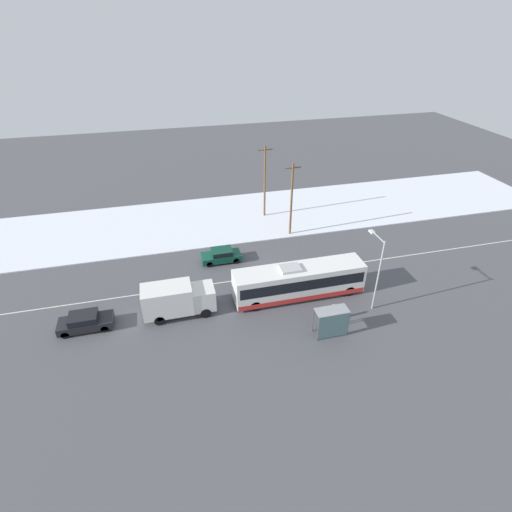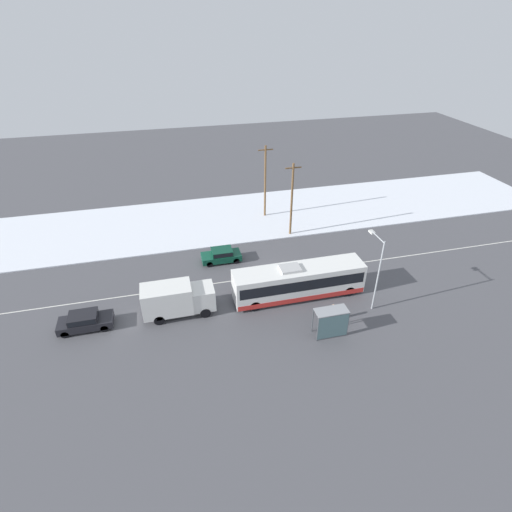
{
  "view_description": "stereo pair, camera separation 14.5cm",
  "coord_description": "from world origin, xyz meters",
  "px_view_note": "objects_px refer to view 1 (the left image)",
  "views": [
    {
      "loc": [
        -9.96,
        -31.06,
        22.44
      ],
      "look_at": [
        -1.66,
        1.69,
        1.4
      ],
      "focal_mm": 28.0,
      "sensor_mm": 36.0,
      "label": 1
    },
    {
      "loc": [
        -9.82,
        -31.1,
        22.44
      ],
      "look_at": [
        -1.66,
        1.69,
        1.4
      ],
      "focal_mm": 28.0,
      "sensor_mm": 36.0,
      "label": 2
    }
  ],
  "objects_px": {
    "city_bus": "(299,281)",
    "utility_pole_roadside": "(291,199)",
    "bus_shelter": "(333,320)",
    "streetlamp": "(377,264)",
    "box_truck": "(177,299)",
    "sedan_car": "(221,255)",
    "pedestrian_at_stop": "(333,311)",
    "utility_pole_snowlot": "(265,181)",
    "parked_car_near_truck": "(85,321)"
  },
  "relations": [
    {
      "from": "utility_pole_snowlot",
      "to": "pedestrian_at_stop",
      "type": "bearing_deg",
      "value": -89.15
    },
    {
      "from": "utility_pole_roadside",
      "to": "streetlamp",
      "type": "bearing_deg",
      "value": -78.97
    },
    {
      "from": "box_truck",
      "to": "parked_car_near_truck",
      "type": "distance_m",
      "value": 7.54
    },
    {
      "from": "box_truck",
      "to": "pedestrian_at_stop",
      "type": "height_order",
      "value": "box_truck"
    },
    {
      "from": "pedestrian_at_stop",
      "to": "streetlamp",
      "type": "bearing_deg",
      "value": 15.31
    },
    {
      "from": "sedan_car",
      "to": "utility_pole_roadside",
      "type": "bearing_deg",
      "value": -156.46
    },
    {
      "from": "utility_pole_snowlot",
      "to": "sedan_car",
      "type": "bearing_deg",
      "value": -127.74
    },
    {
      "from": "sedan_car",
      "to": "pedestrian_at_stop",
      "type": "bearing_deg",
      "value": 122.9
    },
    {
      "from": "pedestrian_at_stop",
      "to": "utility_pole_snowlot",
      "type": "xyz_separation_m",
      "value": [
        -0.31,
        20.64,
        3.63
      ]
    },
    {
      "from": "bus_shelter",
      "to": "streetlamp",
      "type": "xyz_separation_m",
      "value": [
        4.9,
        2.78,
        2.65
      ]
    },
    {
      "from": "parked_car_near_truck",
      "to": "streetlamp",
      "type": "distance_m",
      "value": 24.47
    },
    {
      "from": "utility_pole_snowlot",
      "to": "city_bus",
      "type": "bearing_deg",
      "value": -94.59
    },
    {
      "from": "city_bus",
      "to": "bus_shelter",
      "type": "relative_size",
      "value": 4.52
    },
    {
      "from": "utility_pole_snowlot",
      "to": "streetlamp",
      "type": "bearing_deg",
      "value": -77.42
    },
    {
      "from": "sedan_car",
      "to": "pedestrian_at_stop",
      "type": "xyz_separation_m",
      "value": [
        7.41,
        -11.46,
        0.29
      ]
    },
    {
      "from": "box_truck",
      "to": "bus_shelter",
      "type": "relative_size",
      "value": 2.31
    },
    {
      "from": "city_bus",
      "to": "sedan_car",
      "type": "relative_size",
      "value": 2.92
    },
    {
      "from": "box_truck",
      "to": "utility_pole_roadside",
      "type": "height_order",
      "value": "utility_pole_roadside"
    },
    {
      "from": "parked_car_near_truck",
      "to": "bus_shelter",
      "type": "bearing_deg",
      "value": -16.62
    },
    {
      "from": "parked_car_near_truck",
      "to": "streetlamp",
      "type": "bearing_deg",
      "value": -6.96
    },
    {
      "from": "city_bus",
      "to": "pedestrian_at_stop",
      "type": "height_order",
      "value": "city_bus"
    },
    {
      "from": "pedestrian_at_stop",
      "to": "streetlamp",
      "type": "distance_m",
      "value": 5.32
    },
    {
      "from": "city_bus",
      "to": "box_truck",
      "type": "distance_m",
      "value": 10.84
    },
    {
      "from": "bus_shelter",
      "to": "streetlamp",
      "type": "bearing_deg",
      "value": 29.58
    },
    {
      "from": "city_bus",
      "to": "utility_pole_roadside",
      "type": "height_order",
      "value": "utility_pole_roadside"
    },
    {
      "from": "box_truck",
      "to": "pedestrian_at_stop",
      "type": "relative_size",
      "value": 3.51
    },
    {
      "from": "pedestrian_at_stop",
      "to": "utility_pole_roadside",
      "type": "relative_size",
      "value": 0.2
    },
    {
      "from": "parked_car_near_truck",
      "to": "utility_pole_roadside",
      "type": "height_order",
      "value": "utility_pole_roadside"
    },
    {
      "from": "box_truck",
      "to": "pedestrian_at_stop",
      "type": "bearing_deg",
      "value": -17.99
    },
    {
      "from": "box_truck",
      "to": "streetlamp",
      "type": "height_order",
      "value": "streetlamp"
    },
    {
      "from": "parked_car_near_truck",
      "to": "streetlamp",
      "type": "xyz_separation_m",
      "value": [
        24.04,
        -2.93,
        3.53
      ]
    },
    {
      "from": "utility_pole_snowlot",
      "to": "bus_shelter",
      "type": "bearing_deg",
      "value": -91.38
    },
    {
      "from": "parked_car_near_truck",
      "to": "bus_shelter",
      "type": "distance_m",
      "value": 19.99
    },
    {
      "from": "city_bus",
      "to": "streetlamp",
      "type": "xyz_separation_m",
      "value": [
        5.7,
        -2.87,
        2.73
      ]
    },
    {
      "from": "streetlamp",
      "to": "utility_pole_roadside",
      "type": "height_order",
      "value": "utility_pole_roadside"
    },
    {
      "from": "utility_pole_snowlot",
      "to": "box_truck",
      "type": "bearing_deg",
      "value": -126.3
    },
    {
      "from": "parked_car_near_truck",
      "to": "utility_pole_roadside",
      "type": "xyz_separation_m",
      "value": [
        21.28,
        11.21,
        3.67
      ]
    },
    {
      "from": "box_truck",
      "to": "streetlamp",
      "type": "bearing_deg",
      "value": -10.1
    },
    {
      "from": "pedestrian_at_stop",
      "to": "utility_pole_snowlot",
      "type": "bearing_deg",
      "value": 90.85
    },
    {
      "from": "utility_pole_roadside",
      "to": "utility_pole_snowlot",
      "type": "height_order",
      "value": "utility_pole_snowlot"
    },
    {
      "from": "pedestrian_at_stop",
      "to": "utility_pole_snowlot",
      "type": "height_order",
      "value": "utility_pole_snowlot"
    },
    {
      "from": "pedestrian_at_stop",
      "to": "utility_pole_roadside",
      "type": "xyz_separation_m",
      "value": [
        1.29,
        15.25,
        3.41
      ]
    },
    {
      "from": "parked_car_near_truck",
      "to": "bus_shelter",
      "type": "relative_size",
      "value": 1.65
    },
    {
      "from": "bus_shelter",
      "to": "utility_pole_snowlot",
      "type": "height_order",
      "value": "utility_pole_snowlot"
    },
    {
      "from": "box_truck",
      "to": "parked_car_near_truck",
      "type": "bearing_deg",
      "value": -179.9
    },
    {
      "from": "utility_pole_roadside",
      "to": "utility_pole_snowlot",
      "type": "xyz_separation_m",
      "value": [
        -1.6,
        5.39,
        0.23
      ]
    },
    {
      "from": "sedan_car",
      "to": "utility_pole_snowlot",
      "type": "distance_m",
      "value": 12.25
    },
    {
      "from": "sedan_car",
      "to": "streetlamp",
      "type": "xyz_separation_m",
      "value": [
        11.46,
        -10.35,
        3.55
      ]
    },
    {
      "from": "sedan_car",
      "to": "utility_pole_roadside",
      "type": "xyz_separation_m",
      "value": [
        8.71,
        3.79,
        3.69
      ]
    },
    {
      "from": "city_bus",
      "to": "bus_shelter",
      "type": "height_order",
      "value": "city_bus"
    }
  ]
}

